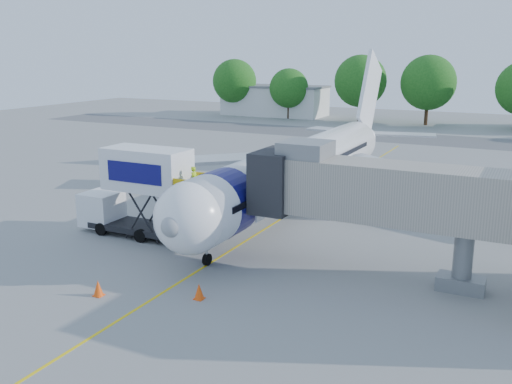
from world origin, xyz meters
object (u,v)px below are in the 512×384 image
at_px(aircraft, 304,166).
at_px(ground_tug, 115,296).
at_px(catering_hiloader, 139,192).
at_px(jet_bridge, 371,192).

bearing_deg(aircraft, ground_tug, -92.05).
bearing_deg(ground_tug, catering_hiloader, 139.06).
relative_size(jet_bridge, ground_tug, 3.70).
height_order(aircraft, catering_hiloader, aircraft).
bearing_deg(aircraft, jet_bridge, -54.30).
distance_m(aircraft, jet_bridge, 13.77).
distance_m(catering_hiloader, ground_tug, 10.78).
bearing_deg(aircraft, catering_hiloader, -119.42).
bearing_deg(jet_bridge, ground_tug, -134.04).
xyz_separation_m(aircraft, jet_bridge, (7.99, -11.12, 1.39)).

